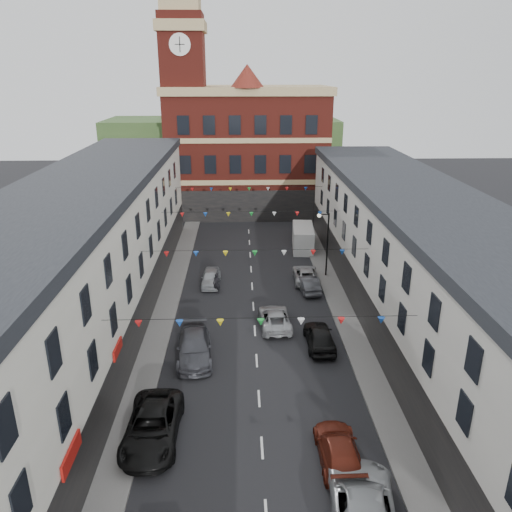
{
  "coord_description": "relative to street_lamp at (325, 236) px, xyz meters",
  "views": [
    {
      "loc": [
        -0.94,
        -27.96,
        17.54
      ],
      "look_at": [
        0.23,
        8.69,
        4.04
      ],
      "focal_mm": 35.0,
      "sensor_mm": 36.0,
      "label": 1
    }
  ],
  "objects": [
    {
      "name": "car_right_b",
      "position": [
        -2.59,
        -26.48,
        -3.09
      ],
      "size": [
        3.46,
        6.2,
        1.64
      ],
      "primitive_type": "imported",
      "rotation": [
        0.0,
        0.0,
        3.01
      ],
      "color": "gray",
      "rests_on": "ground"
    },
    {
      "name": "terrace_right",
      "position": [
        5.23,
        -13.0,
        0.95
      ],
      "size": [
        8.4,
        56.0,
        9.7
      ],
      "color": "beige",
      "rests_on": "ground"
    },
    {
      "name": "street_lamp",
      "position": [
        0.0,
        0.0,
        0.0
      ],
      "size": [
        1.1,
        0.36,
        6.0
      ],
      "color": "black",
      "rests_on": "ground"
    },
    {
      "name": "car_left_c",
      "position": [
        -12.05,
        -21.19,
        -3.11
      ],
      "size": [
        2.7,
        5.77,
        1.6
      ],
      "primitive_type": "imported",
      "rotation": [
        0.0,
        0.0,
        -0.01
      ],
      "color": "black",
      "rests_on": "ground"
    },
    {
      "name": "terrace_left",
      "position": [
        -18.33,
        -13.0,
        1.44
      ],
      "size": [
        8.4,
        56.0,
        10.7
      ],
      "color": "silver",
      "rests_on": "ground"
    },
    {
      "name": "car_right_e",
      "position": [
        -1.81,
        -3.08,
        -3.24
      ],
      "size": [
        1.83,
        4.14,
        1.32
      ],
      "primitive_type": "imported",
      "rotation": [
        0.0,
        0.0,
        3.25
      ],
      "color": "#414248",
      "rests_on": "ground"
    },
    {
      "name": "clock_tower",
      "position": [
        -14.05,
        21.0,
        11.03
      ],
      "size": [
        5.6,
        5.6,
        30.0
      ],
      "color": "maroon",
      "rests_on": "ground"
    },
    {
      "name": "car_right_c",
      "position": [
        -2.95,
        -23.09,
        -3.21
      ],
      "size": [
        1.98,
        4.78,
        1.38
      ],
      "primitive_type": "imported",
      "rotation": [
        0.0,
        0.0,
        3.15
      ],
      "color": "#5D1E12",
      "rests_on": "ground"
    },
    {
      "name": "distant_hill",
      "position": [
        -10.55,
        48.0,
        1.1
      ],
      "size": [
        40.0,
        14.0,
        10.0
      ],
      "primitive_type": "cube",
      "color": "#325125",
      "rests_on": "ground"
    },
    {
      "name": "ground",
      "position": [
        -6.55,
        -14.0,
        -3.9
      ],
      "size": [
        160.0,
        160.0,
        0.0
      ],
      "primitive_type": "plane",
      "color": "black",
      "rests_on": "ground"
    },
    {
      "name": "car_left_e",
      "position": [
        -10.15,
        -1.52,
        -3.23
      ],
      "size": [
        1.68,
        3.98,
        1.34
      ],
      "primitive_type": "imported",
      "rotation": [
        0.0,
        0.0,
        -0.02
      ],
      "color": "#9DA1A5",
      "rests_on": "ground"
    },
    {
      "name": "white_van",
      "position": [
        -0.95,
        7.8,
        -2.71
      ],
      "size": [
        2.5,
        5.55,
        2.39
      ],
      "primitive_type": "cube",
      "rotation": [
        0.0,
        0.0,
        -0.08
      ],
      "color": "silver",
      "rests_on": "ground"
    },
    {
      "name": "pavement_right",
      "position": [
        0.35,
        -12.0,
        -3.83
      ],
      "size": [
        1.8,
        64.0,
        0.15
      ],
      "primitive_type": "cube",
      "color": "#605E5B",
      "rests_on": "ground"
    },
    {
      "name": "civic_building",
      "position": [
        -6.55,
        23.95,
        4.23
      ],
      "size": [
        20.6,
        13.3,
        18.5
      ],
      "color": "maroon",
      "rests_on": "ground"
    },
    {
      "name": "car_right_f",
      "position": [
        -1.74,
        -0.96,
        -3.26
      ],
      "size": [
        2.24,
        4.67,
        1.29
      ],
      "primitive_type": "imported",
      "rotation": [
        0.0,
        0.0,
        3.12
      ],
      "color": "#A9ABAE",
      "rests_on": "ground"
    },
    {
      "name": "car_left_d",
      "position": [
        -10.6,
        -13.47,
        -3.11
      ],
      "size": [
        2.68,
        5.62,
        1.58
      ],
      "primitive_type": "imported",
      "rotation": [
        0.0,
        0.0,
        0.09
      ],
      "color": "#43444B",
      "rests_on": "ground"
    },
    {
      "name": "car_right_d",
      "position": [
        -2.22,
        -12.34,
        -3.14
      ],
      "size": [
        1.84,
        4.51,
        1.53
      ],
      "primitive_type": "imported",
      "rotation": [
        0.0,
        0.0,
        3.15
      ],
      "color": "black",
      "rests_on": "ground"
    },
    {
      "name": "moving_car",
      "position": [
        -5.06,
        -9.32,
        -3.25
      ],
      "size": [
        2.37,
        4.78,
        1.3
      ],
      "primitive_type": "imported",
      "rotation": [
        0.0,
        0.0,
        3.19
      ],
      "color": "#A1A3A7",
      "rests_on": "ground"
    },
    {
      "name": "pedestrian",
      "position": [
        -9.55,
        -3.4,
        -3.0
      ],
      "size": [
        0.76,
        0.61,
        1.8
      ],
      "primitive_type": "imported",
      "rotation": [
        0.0,
        0.0,
        -0.3
      ],
      "color": "black",
      "rests_on": "ground"
    },
    {
      "name": "pavement_left",
      "position": [
        -13.45,
        -12.0,
        -3.83
      ],
      "size": [
        1.8,
        64.0,
        0.15
      ],
      "primitive_type": "cube",
      "color": "#605E5B",
      "rests_on": "ground"
    }
  ]
}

